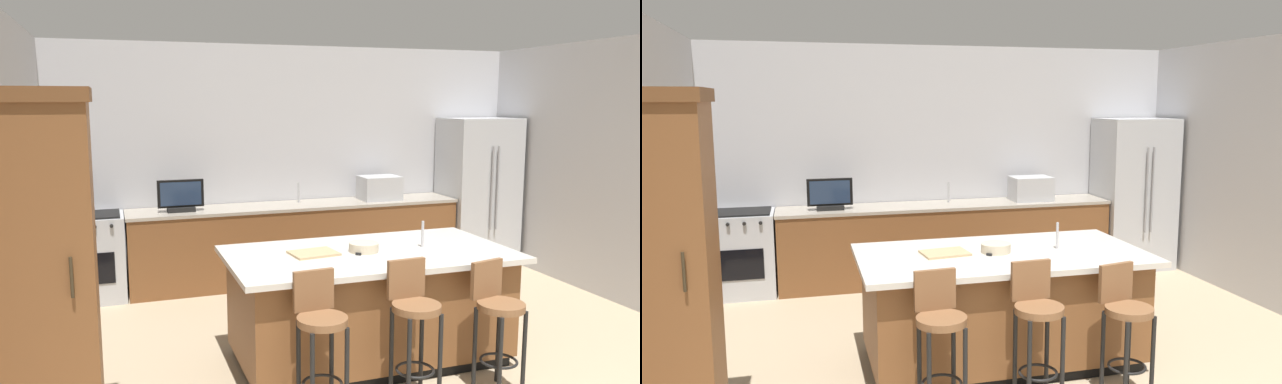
{
  "view_description": "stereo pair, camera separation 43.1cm",
  "coord_description": "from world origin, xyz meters",
  "views": [
    {
      "loc": [
        -2.15,
        -2.21,
        2.13
      ],
      "look_at": [
        -0.23,
        3.39,
        1.23
      ],
      "focal_mm": 34.46,
      "sensor_mm": 36.0,
      "label": 1
    },
    {
      "loc": [
        -1.74,
        -2.33,
        2.13
      ],
      "look_at": [
        -0.23,
        3.39,
        1.23
      ],
      "focal_mm": 34.46,
      "sensor_mm": 36.0,
      "label": 2
    }
  ],
  "objects": [
    {
      "name": "cutting_board",
      "position": [
        -0.66,
        2.29,
        0.92
      ],
      "size": [
        0.39,
        0.31,
        0.02
      ],
      "primitive_type": "cube",
      "rotation": [
        0.0,
        0.0,
        0.12
      ],
      "color": "tan",
      "rests_on": "kitchen_island"
    },
    {
      "name": "range_oven",
      "position": [
        -2.41,
        4.6,
        0.46
      ],
      "size": [
        0.74,
        0.63,
        0.93
      ],
      "color": "#B7BABF",
      "rests_on": "ground_plane"
    },
    {
      "name": "bar_stool_right",
      "position": [
        0.46,
        1.42,
        0.57
      ],
      "size": [
        0.35,
        0.36,
        0.96
      ],
      "rotation": [
        0.0,
        0.0,
        0.21
      ],
      "color": "brown",
      "rests_on": "ground_plane"
    },
    {
      "name": "bar_stool_left",
      "position": [
        -0.89,
        1.47,
        0.6
      ],
      "size": [
        0.34,
        0.35,
        0.99
      ],
      "rotation": [
        0.0,
        0.0,
        0.07
      ],
      "color": "brown",
      "rests_on": "ground_plane"
    },
    {
      "name": "cabinet_tower",
      "position": [
        -2.55,
        1.45,
        1.14
      ],
      "size": [
        0.62,
        0.6,
        2.19
      ],
      "color": "brown",
      "rests_on": "ground_plane"
    },
    {
      "name": "microwave",
      "position": [
        0.96,
        4.61,
        1.05
      ],
      "size": [
        0.48,
        0.36,
        0.29
      ],
      "primitive_type": "cube",
      "color": "#B7BABF",
      "rests_on": "counter_back"
    },
    {
      "name": "sink_faucet_island",
      "position": [
        0.27,
        2.23,
        1.02
      ],
      "size": [
        0.02,
        0.02,
        0.22
      ],
      "primitive_type": "cylinder",
      "color": "#B2B2B7",
      "rests_on": "kitchen_island"
    },
    {
      "name": "tv_remote",
      "position": [
        -0.28,
        2.2,
        0.92
      ],
      "size": [
        0.15,
        0.15,
        0.02
      ],
      "primitive_type": "cube",
      "rotation": [
        0.0,
        0.0,
        -0.75
      ],
      "color": "black",
      "rests_on": "kitchen_island"
    },
    {
      "name": "counter_back",
      "position": [
        -0.08,
        4.61,
        0.46
      ],
      "size": [
        3.92,
        0.62,
        0.91
      ],
      "color": "brown",
      "rests_on": "ground_plane"
    },
    {
      "name": "refrigerator",
      "position": [
        2.33,
        4.56,
        0.95
      ],
      "size": [
        0.9,
        0.73,
        1.89
      ],
      "color": "#B7BABF",
      "rests_on": "ground_plane"
    },
    {
      "name": "bar_stool_center",
      "position": [
        -0.21,
        1.44,
        0.62
      ],
      "size": [
        0.34,
        0.35,
        1.02
      ],
      "rotation": [
        0.0,
        0.0,
        0.05
      ],
      "color": "brown",
      "rests_on": "ground_plane"
    },
    {
      "name": "sink_faucet_back",
      "position": [
        -0.05,
        4.71,
        1.03
      ],
      "size": [
        0.02,
        0.02,
        0.24
      ],
      "primitive_type": "cylinder",
      "color": "#B2B2B7",
      "rests_on": "counter_back"
    },
    {
      "name": "tv_monitor",
      "position": [
        -1.44,
        4.55,
        1.07
      ],
      "size": [
        0.5,
        0.16,
        0.35
      ],
      "color": "black",
      "rests_on": "counter_back"
    },
    {
      "name": "fruit_bowl",
      "position": [
        -0.25,
        2.24,
        0.95
      ],
      "size": [
        0.24,
        0.24,
        0.07
      ],
      "primitive_type": "cylinder",
      "color": "beige",
      "rests_on": "kitchen_island"
    },
    {
      "name": "wall_back",
      "position": [
        0.0,
        4.99,
        1.38
      ],
      "size": [
        6.19,
        0.12,
        2.76
      ],
      "primitive_type": "cube",
      "color": "#BCBCC1",
      "rests_on": "ground_plane"
    },
    {
      "name": "kitchen_island",
      "position": [
        -0.21,
        2.23,
        0.47
      ],
      "size": [
        2.3,
        1.23,
        0.91
      ],
      "color": "black",
      "rests_on": "ground_plane"
    }
  ]
}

